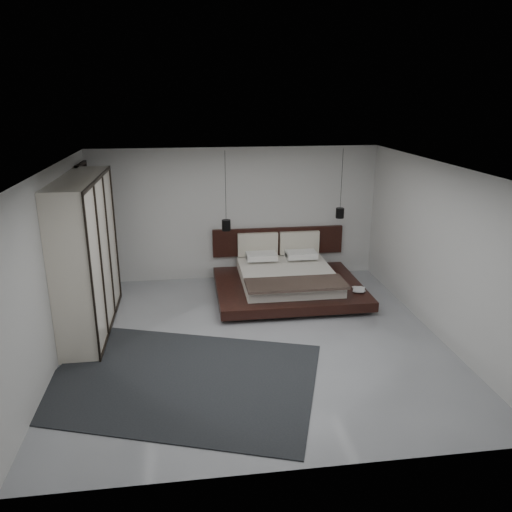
{
  "coord_description": "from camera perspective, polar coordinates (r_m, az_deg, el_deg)",
  "views": [
    {
      "loc": [
        -0.98,
        -7.26,
        3.82
      ],
      "look_at": [
        0.18,
        1.2,
        1.04
      ],
      "focal_mm": 35.0,
      "sensor_mm": 36.0,
      "label": 1
    }
  ],
  "objects": [
    {
      "name": "rug",
      "position": [
        7.28,
        -8.61,
        -13.76
      ],
      "size": [
        4.37,
        3.7,
        0.02
      ],
      "primitive_type": "cube",
      "rotation": [
        0.0,
        0.0,
        -0.32
      ],
      "color": "black",
      "rests_on": "floor"
    },
    {
      "name": "wall_back",
      "position": [
        10.58,
        -2.28,
        4.78
      ],
      "size": [
        6.0,
        0.0,
        6.0
      ],
      "primitive_type": "plane",
      "rotation": [
        1.57,
        0.0,
        0.0
      ],
      "color": "beige",
      "rests_on": "floor"
    },
    {
      "name": "pendant_right",
      "position": [
        10.34,
        9.57,
        4.9
      ],
      "size": [
        0.17,
        0.17,
        1.39
      ],
      "color": "black",
      "rests_on": "ceiling"
    },
    {
      "name": "bed",
      "position": [
        9.99,
        3.57,
        -2.7
      ],
      "size": [
        2.83,
        2.41,
        1.09
      ],
      "color": "black",
      "rests_on": "floor"
    },
    {
      "name": "wall_right",
      "position": [
        8.62,
        20.08,
        0.59
      ],
      "size": [
        0.0,
        6.0,
        6.0
      ],
      "primitive_type": "plane",
      "rotation": [
        1.57,
        0.0,
        -1.57
      ],
      "color": "beige",
      "rests_on": "floor"
    },
    {
      "name": "book_lower",
      "position": [
        9.7,
        11.11,
        -3.77
      ],
      "size": [
        0.21,
        0.27,
        0.03
      ],
      "primitive_type": "imported",
      "rotation": [
        0.0,
        0.0,
        -0.03
      ],
      "color": "#99724C",
      "rests_on": "bed"
    },
    {
      "name": "pendant_left",
      "position": [
        9.95,
        -3.43,
        3.58
      ],
      "size": [
        0.18,
        0.18,
        1.57
      ],
      "color": "black",
      "rests_on": "ceiling"
    },
    {
      "name": "floor",
      "position": [
        8.26,
        -0.09,
        -9.54
      ],
      "size": [
        6.0,
        6.0,
        0.0
      ],
      "primitive_type": "plane",
      "color": "#989BA0",
      "rests_on": "ground"
    },
    {
      "name": "wardrobe",
      "position": [
        8.7,
        -18.82,
        0.1
      ],
      "size": [
        0.62,
        2.62,
        2.57
      ],
      "color": "silver",
      "rests_on": "floor"
    },
    {
      "name": "lattice_screen",
      "position": [
        10.22,
        -18.67,
        2.78
      ],
      "size": [
        0.05,
        0.9,
        2.6
      ],
      "primitive_type": "cube",
      "color": "black",
      "rests_on": "floor"
    },
    {
      "name": "wall_left",
      "position": [
        7.91,
        -22.18,
        -1.17
      ],
      "size": [
        0.0,
        6.0,
        6.0
      ],
      "primitive_type": "plane",
      "rotation": [
        1.57,
        0.0,
        1.57
      ],
      "color": "beige",
      "rests_on": "floor"
    },
    {
      "name": "book_upper",
      "position": [
        9.66,
        11.06,
        -3.72
      ],
      "size": [
        0.31,
        0.35,
        0.02
      ],
      "primitive_type": "imported",
      "rotation": [
        0.0,
        0.0,
        -0.4
      ],
      "color": "#99724C",
      "rests_on": "book_lower"
    },
    {
      "name": "wall_front",
      "position": [
        4.99,
        4.62,
        -11.02
      ],
      "size": [
        6.0,
        0.0,
        6.0
      ],
      "primitive_type": "plane",
      "rotation": [
        -1.57,
        0.0,
        0.0
      ],
      "color": "beige",
      "rests_on": "floor"
    },
    {
      "name": "ceiling",
      "position": [
        7.39,
        -0.1,
        10.09
      ],
      "size": [
        6.0,
        6.0,
        0.0
      ],
      "primitive_type": "plane",
      "rotation": [
        3.14,
        0.0,
        0.0
      ],
      "color": "white",
      "rests_on": "wall_back"
    }
  ]
}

